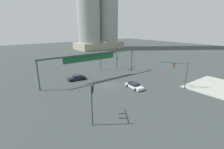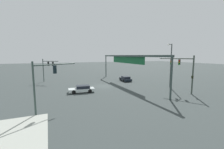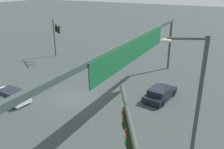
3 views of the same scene
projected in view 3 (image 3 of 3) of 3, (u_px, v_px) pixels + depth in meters
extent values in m
plane|color=#38403F|center=(75.00, 98.00, 24.08)|extent=(216.82, 216.82, 0.00)
cylinder|color=#38443C|center=(128.00, 115.00, 9.58)|extent=(4.84, 3.02, 0.18)
cube|color=black|center=(130.00, 137.00, 9.25)|extent=(0.41, 0.39, 0.95)
cylinder|color=red|center=(126.00, 130.00, 9.13)|extent=(0.20, 0.15, 0.20)
cylinder|color=orange|center=(125.00, 137.00, 9.24)|extent=(0.20, 0.15, 0.20)
cylinder|color=green|center=(125.00, 143.00, 9.35)|extent=(0.20, 0.15, 0.20)
cube|color=black|center=(126.00, 119.00, 10.46)|extent=(0.41, 0.39, 0.95)
cylinder|color=red|center=(122.00, 113.00, 10.35)|extent=(0.20, 0.15, 0.20)
cylinder|color=orange|center=(122.00, 119.00, 10.46)|extent=(0.20, 0.15, 0.20)
cylinder|color=green|center=(122.00, 125.00, 10.56)|extent=(0.20, 0.15, 0.20)
cylinder|color=#34443F|center=(54.00, 38.00, 36.93)|extent=(0.18, 0.18, 5.64)
cylinder|color=#34443F|center=(57.00, 25.00, 34.44)|extent=(2.38, 3.47, 0.14)
cube|color=black|center=(56.00, 29.00, 35.15)|extent=(0.39, 0.41, 0.95)
cylinder|color=red|center=(57.00, 27.00, 35.11)|extent=(0.16, 0.20, 0.20)
cylinder|color=orange|center=(57.00, 29.00, 35.22)|extent=(0.16, 0.20, 0.20)
cylinder|color=green|center=(57.00, 31.00, 35.33)|extent=(0.16, 0.20, 0.20)
cube|color=black|center=(58.00, 30.00, 34.15)|extent=(0.39, 0.41, 0.95)
cylinder|color=red|center=(59.00, 28.00, 34.11)|extent=(0.16, 0.20, 0.20)
cylinder|color=orange|center=(60.00, 30.00, 34.22)|extent=(0.16, 0.20, 0.20)
cylinder|color=green|center=(60.00, 32.00, 34.33)|extent=(0.16, 0.20, 0.20)
cylinder|color=#394241|center=(196.00, 123.00, 11.89)|extent=(0.20, 0.20, 8.74)
cylinder|color=#394241|center=(187.00, 39.00, 10.41)|extent=(0.84, 1.64, 0.12)
ellipsoid|color=silver|center=(167.00, 41.00, 10.50)|extent=(0.52, 0.67, 0.20)
cylinder|color=#324340|center=(170.00, 46.00, 31.20)|extent=(0.28, 0.28, 6.19)
cube|color=#324340|center=(129.00, 42.00, 19.25)|extent=(26.54, 0.35, 0.35)
cube|color=#145A31|center=(135.00, 50.00, 20.03)|extent=(13.95, 0.08, 1.71)
cube|color=silver|center=(10.00, 97.00, 23.39)|extent=(2.18, 4.57, 0.55)
cube|color=black|center=(11.00, 92.00, 23.07)|extent=(1.75, 2.44, 0.50)
cylinder|color=black|center=(9.00, 91.00, 24.77)|extent=(0.29, 0.66, 0.64)
cylinder|color=black|center=(12.00, 105.00, 22.10)|extent=(0.29, 0.66, 0.64)
cylinder|color=black|center=(26.00, 98.00, 23.34)|extent=(0.29, 0.66, 0.64)
cube|color=black|center=(160.00, 94.00, 23.86)|extent=(4.50, 2.42, 0.55)
cube|color=black|center=(159.00, 91.00, 23.47)|extent=(2.43, 1.93, 0.50)
cylinder|color=black|center=(158.00, 89.00, 25.39)|extent=(0.66, 0.30, 0.64)
cylinder|color=black|center=(174.00, 93.00, 24.44)|extent=(0.66, 0.30, 0.64)
cylinder|color=black|center=(146.00, 98.00, 23.36)|extent=(0.66, 0.30, 0.64)
cylinder|color=black|center=(163.00, 103.00, 22.41)|extent=(0.66, 0.30, 0.64)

